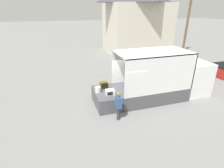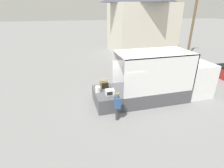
% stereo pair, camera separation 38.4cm
% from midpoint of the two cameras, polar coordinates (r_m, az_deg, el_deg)
% --- Properties ---
extents(ground_plane, '(160.00, 160.00, 0.00)m').
position_cam_midpoint_polar(ground_plane, '(11.33, 0.77, -6.17)').
color(ground_plane, gray).
extents(box_truck, '(6.42, 2.41, 3.19)m').
position_cam_midpoint_polar(box_truck, '(12.45, 17.21, 0.44)').
color(box_truck, white).
rests_on(box_truck, ground).
extents(tailgate_deck, '(1.45, 2.29, 0.92)m').
position_cam_midpoint_polar(tailgate_deck, '(10.93, -2.83, -4.64)').
color(tailgate_deck, '#4C4C51').
rests_on(tailgate_deck, ground).
extents(microwave, '(0.52, 0.39, 0.31)m').
position_cam_midpoint_polar(microwave, '(10.29, -1.72, -2.68)').
color(microwave, white).
rests_on(microwave, tailgate_deck).
extents(portable_generator, '(0.55, 0.51, 0.50)m').
position_cam_midpoint_polar(portable_generator, '(11.15, -3.51, -0.34)').
color(portable_generator, black).
rests_on(portable_generator, tailgate_deck).
extents(orange_bucket, '(0.33, 0.33, 0.36)m').
position_cam_midpoint_polar(orange_bucket, '(10.59, -5.68, -1.84)').
color(orange_bucket, silver).
rests_on(orange_bucket, tailgate_deck).
extents(worker_person, '(0.29, 0.44, 1.61)m').
position_cam_midpoint_polar(worker_person, '(9.27, 0.91, -6.49)').
color(worker_person, '#38383D').
rests_on(worker_person, ground).
extents(house_backdrop, '(7.63, 7.23, 8.35)m').
position_cam_midpoint_polar(house_backdrop, '(24.18, 7.44, 20.24)').
color(house_backdrop, beige).
rests_on(house_backdrop, ground).
extents(utility_pole, '(1.80, 0.28, 8.74)m').
position_cam_midpoint_polar(utility_pole, '(24.38, 23.21, 19.33)').
color(utility_pole, brown).
rests_on(utility_pole, ground).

